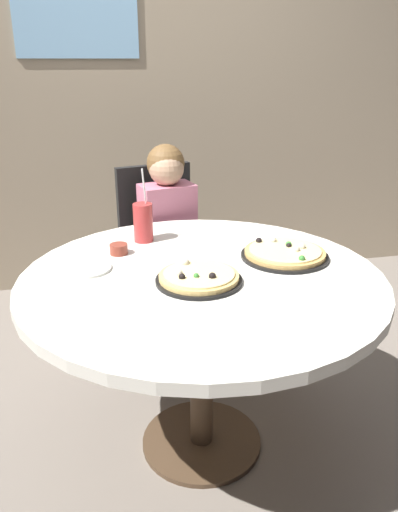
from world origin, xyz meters
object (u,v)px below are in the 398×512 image
(pizza_veggie, at_px, (285,253))
(sauce_bowl, at_px, (119,249))
(dining_table, at_px, (202,297))
(soda_cup, at_px, (143,222))
(chair_wooden, at_px, (162,247))
(pizza_cheese, at_px, (199,277))
(diner_child, at_px, (174,267))
(plate_small, at_px, (86,268))

(pizza_veggie, distance_m, sauce_bowl, 0.64)
(dining_table, height_order, pizza_veggie, pizza_veggie)
(dining_table, bearing_deg, soda_cup, 112.43)
(dining_table, xyz_separation_m, pizza_veggie, (0.34, 0.09, 0.11))
(dining_table, height_order, sauce_bowl, sauce_bowl)
(chair_wooden, relative_size, pizza_veggie, 2.84)
(chair_wooden, bearing_deg, pizza_cheese, -90.36)
(pizza_cheese, distance_m, soda_cup, 0.48)
(soda_cup, relative_size, sauce_bowl, 4.39)
(chair_wooden, xyz_separation_m, pizza_veggie, (0.36, -0.80, 0.24))
(pizza_veggie, xyz_separation_m, soda_cup, (-0.51, 0.30, 0.06))
(pizza_cheese, distance_m, sauce_bowl, 0.41)
(dining_table, distance_m, soda_cup, 0.46)
(diner_child, relative_size, plate_small, 6.01)
(diner_child, bearing_deg, plate_small, -125.51)
(dining_table, xyz_separation_m, pizza_cheese, (-0.03, -0.06, 0.11))
(chair_wooden, distance_m, plate_small, 0.88)
(dining_table, relative_size, chair_wooden, 1.35)
(chair_wooden, height_order, pizza_cheese, chair_wooden)
(sauce_bowl, distance_m, plate_small, 0.18)
(diner_child, distance_m, pizza_veggie, 0.76)
(soda_cup, bearing_deg, dining_table, -67.57)
(chair_wooden, bearing_deg, plate_small, -116.54)
(chair_wooden, distance_m, soda_cup, 0.60)
(pizza_cheese, bearing_deg, plate_small, 153.09)
(soda_cup, relative_size, plate_small, 1.71)
(sauce_bowl, xyz_separation_m, plate_small, (-0.13, -0.13, -0.02))
(pizza_veggie, bearing_deg, sauce_bowl, 164.25)
(pizza_cheese, bearing_deg, diner_child, 86.91)
(dining_table, distance_m, sauce_bowl, 0.39)
(dining_table, height_order, chair_wooden, chair_wooden)
(chair_wooden, bearing_deg, soda_cup, -105.83)
(dining_table, xyz_separation_m, sauce_bowl, (-0.27, 0.26, 0.11))
(dining_table, relative_size, diner_child, 1.19)
(chair_wooden, height_order, plate_small, chair_wooden)
(pizza_veggie, height_order, pizza_cheese, same)
(pizza_veggie, bearing_deg, diner_child, 117.75)
(soda_cup, bearing_deg, sauce_bowl, -131.13)
(sauce_bowl, bearing_deg, chair_wooden, 68.01)
(diner_child, distance_m, sauce_bowl, 0.61)
(pizza_veggie, bearing_deg, dining_table, -165.62)
(chair_wooden, relative_size, sauce_bowl, 13.57)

